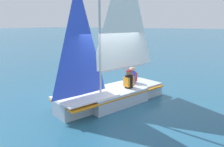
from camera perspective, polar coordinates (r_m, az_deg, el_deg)
The scene contains 4 objects.
ground_plane at distance 8.03m, azimuth 0.00°, elevation -7.64°, with size 260.00×260.00×0.00m, color #235675.
sailboat_main at distance 7.81m, azimuth 0.23°, elevation -2.12°, with size 2.68×4.45×5.51m.
sailor_helm at distance 8.11m, azimuth 4.40°, elevation -2.76°, with size 0.38×0.40×1.16m.
sailor_crew at distance 8.81m, azimuth 5.25°, elevation -1.59°, with size 0.38×0.40×1.16m.
Camera 1 is at (3.89, -6.43, 2.81)m, focal length 35.00 mm.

